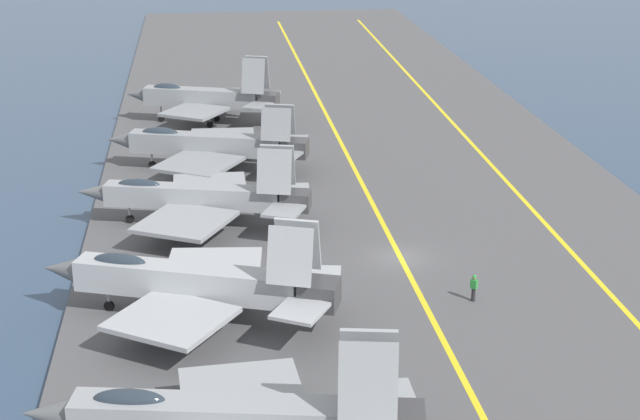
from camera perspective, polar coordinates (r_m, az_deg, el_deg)
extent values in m
plane|color=#2D425B|center=(64.79, 4.69, -3.11)|extent=(2000.00, 2000.00, 0.00)
cube|color=#4C4C4F|center=(64.71, 4.70, -2.94)|extent=(214.14, 41.88, 0.40)
cube|color=yellow|center=(67.82, 14.29, -2.23)|extent=(192.71, 2.82, 0.01)
cube|color=yellow|center=(64.63, 4.70, -2.78)|extent=(192.72, 0.36, 0.01)
cube|color=gray|center=(42.88, -5.80, -12.05)|extent=(4.06, 12.95, 1.77)
cone|color=#5B5E60|center=(44.59, -15.50, -11.39)|extent=(2.09, 2.69, 1.68)
ellipsoid|color=#232D38|center=(43.19, -11.05, -10.79)|extent=(1.52, 3.25, 0.97)
cube|color=gray|center=(45.94, -4.58, -10.48)|extent=(5.27, 5.85, 0.28)
cube|color=gray|center=(40.29, 2.82, -10.00)|extent=(1.42, 2.57, 3.29)
cube|color=gray|center=(41.91, 2.85, -8.72)|extent=(1.42, 2.57, 3.29)
cube|color=gray|center=(44.36, 3.95, -10.80)|extent=(2.82, 2.45, 0.20)
cube|color=#9EA3A8|center=(55.79, -7.81, -4.12)|extent=(6.03, 12.79, 1.76)
cone|color=#5B5E60|center=(58.70, -14.73, -3.37)|extent=(2.40, 2.87, 1.68)
cube|color=#38383A|center=(53.75, -0.05, -4.90)|extent=(2.62, 2.66, 1.50)
ellipsoid|color=#232D38|center=(56.88, -11.58, -2.95)|extent=(1.98, 3.29, 0.97)
cube|color=#9EA3A8|center=(52.89, -8.65, -6.27)|extent=(7.57, 7.63, 0.28)
cube|color=#9EA3A8|center=(58.94, -6.20, -3.30)|extent=(5.89, 6.10, 0.28)
cube|color=#9EA3A8|center=(52.22, -1.77, -2.72)|extent=(1.73, 2.63, 3.13)
cube|color=#9EA3A8|center=(53.88, -1.29, -1.97)|extent=(1.73, 2.63, 3.13)
cube|color=#9EA3A8|center=(51.85, -1.17, -5.88)|extent=(3.65, 3.52, 0.20)
cube|color=#9EA3A8|center=(55.88, -0.06, -3.88)|extent=(3.17, 2.89, 0.20)
cylinder|color=#B2B2B7|center=(58.21, -12.20, -5.09)|extent=(0.16, 0.16, 1.46)
cylinder|color=black|center=(58.39, -12.17, -5.47)|extent=(0.41, 0.64, 0.60)
cylinder|color=#B2B2B7|center=(55.01, -6.88, -6.30)|extent=(0.16, 0.16, 1.46)
cylinder|color=black|center=(55.20, -6.86, -6.70)|extent=(0.41, 0.64, 0.60)
cylinder|color=#B2B2B7|center=(57.10, -6.06, -5.23)|extent=(0.16, 0.16, 1.46)
cylinder|color=black|center=(57.29, -6.05, -5.62)|extent=(0.41, 0.64, 0.60)
cube|color=gray|center=(69.69, -7.47, 0.79)|extent=(4.50, 12.47, 1.54)
cone|color=#5B5E60|center=(71.77, -13.09, 1.00)|extent=(1.99, 2.64, 1.46)
cube|color=#38383A|center=(68.28, -1.43, 0.55)|extent=(2.21, 2.39, 1.31)
ellipsoid|color=#232D38|center=(70.46, -10.49, 1.46)|extent=(1.55, 3.15, 0.85)
cube|color=gray|center=(66.39, -7.86, -0.68)|extent=(7.70, 7.51, 0.28)
cube|color=gray|center=(73.14, -6.44, 1.36)|extent=(5.86, 5.40, 0.28)
cube|color=gray|center=(66.98, -2.68, 2.24)|extent=(1.49, 2.52, 3.07)
cube|color=gray|center=(68.50, -2.46, 2.66)|extent=(1.49, 2.52, 3.07)
cube|color=gray|center=(66.34, -2.12, -0.06)|extent=(3.52, 3.29, 0.20)
cube|color=gray|center=(70.38, -1.58, 1.15)|extent=(2.96, 2.54, 0.20)
cylinder|color=#B2B2B7|center=(71.44, -11.02, -0.20)|extent=(0.16, 0.16, 1.44)
cylinder|color=black|center=(71.58, -11.00, -0.52)|extent=(0.36, 0.64, 0.60)
cylinder|color=#B2B2B7|center=(68.92, -6.61, -0.72)|extent=(0.16, 0.16, 1.44)
cylinder|color=black|center=(69.07, -6.60, -1.04)|extent=(0.36, 0.64, 0.60)
cylinder|color=#B2B2B7|center=(70.88, -6.22, -0.10)|extent=(0.16, 0.16, 1.44)
cylinder|color=black|center=(71.03, -6.20, -0.42)|extent=(0.36, 0.64, 0.60)
cube|color=gray|center=(81.84, -6.68, 3.84)|extent=(5.20, 12.67, 1.67)
cone|color=#5B5E60|center=(84.13, -11.54, 4.01)|extent=(2.20, 2.76, 1.59)
cube|color=#38383A|center=(80.13, -1.46, 3.61)|extent=(2.43, 2.52, 1.42)
ellipsoid|color=#232D38|center=(82.75, -9.29, 4.46)|extent=(1.76, 3.23, 0.92)
cube|color=gray|center=(78.45, -7.10, 2.69)|extent=(7.79, 7.68, 0.28)
cube|color=gray|center=(85.33, -5.71, 4.17)|extent=(6.03, 5.74, 0.28)
cube|color=gray|center=(78.97, -2.58, 4.99)|extent=(1.49, 2.55, 2.65)
cube|color=gray|center=(80.63, -2.32, 5.31)|extent=(1.49, 2.55, 2.65)
cube|color=gray|center=(78.12, -2.14, 3.17)|extent=(3.58, 3.40, 0.20)
cube|color=gray|center=(82.33, -1.52, 4.07)|extent=(3.05, 2.71, 0.20)
cylinder|color=#B2B2B7|center=(83.68, -9.76, 2.91)|extent=(0.16, 0.16, 1.49)
cylinder|color=black|center=(83.81, -9.74, 2.62)|extent=(0.38, 0.64, 0.60)
cylinder|color=#B2B2B7|center=(80.88, -5.98, 2.50)|extent=(0.16, 0.16, 1.49)
cylinder|color=black|center=(81.01, -5.97, 2.19)|extent=(0.38, 0.64, 0.60)
cylinder|color=#B2B2B7|center=(83.03, -5.56, 2.98)|extent=(0.16, 0.16, 1.49)
cylinder|color=black|center=(83.16, -5.55, 2.68)|extent=(0.38, 0.64, 0.60)
cube|color=gray|center=(96.45, -6.93, 6.52)|extent=(5.07, 11.27, 1.69)
cone|color=#5B5E60|center=(98.61, -10.60, 6.62)|extent=(2.18, 2.53, 1.60)
cube|color=#38383A|center=(94.66, -3.02, 6.38)|extent=(2.41, 2.34, 1.43)
ellipsoid|color=#232D38|center=(97.35, -8.89, 7.04)|extent=(1.73, 2.90, 0.93)
cube|color=gray|center=(93.32, -7.31, 5.70)|extent=(6.93, 6.86, 0.28)
cube|color=gray|center=(99.63, -6.12, 6.66)|extent=(5.44, 5.22, 0.28)
cube|color=gray|center=(93.56, -3.91, 7.78)|extent=(1.61, 2.34, 3.31)
cube|color=gray|center=(95.23, -3.64, 8.01)|extent=(1.61, 2.34, 3.31)
cube|color=gray|center=(92.66, -3.63, 6.07)|extent=(3.47, 3.20, 0.20)
cube|color=gray|center=(96.89, -2.97, 6.70)|extent=(3.07, 2.50, 0.20)
cylinder|color=#B2B2B7|center=(98.20, -9.24, 5.60)|extent=(0.16, 0.16, 1.81)
cylinder|color=black|center=(98.35, -9.22, 5.26)|extent=(0.39, 0.64, 0.60)
cylinder|color=#B2B2B7|center=(95.44, -6.44, 5.31)|extent=(0.16, 0.16, 1.81)
cylinder|color=black|center=(95.60, -6.42, 4.96)|extent=(0.39, 0.64, 0.60)
cylinder|color=#B2B2B7|center=(97.63, -6.04, 5.66)|extent=(0.16, 0.16, 1.81)
cylinder|color=black|center=(97.78, -6.02, 5.32)|extent=(0.39, 0.64, 0.60)
cylinder|color=#232328|center=(58.92, 8.91, -4.88)|extent=(0.24, 0.24, 0.82)
cube|color=green|center=(58.64, 8.95, -4.27)|extent=(0.45, 0.46, 0.55)
sphere|color=#9E7051|center=(58.47, 8.97, -3.91)|extent=(0.22, 0.22, 0.22)
sphere|color=green|center=(58.45, 8.97, -3.86)|extent=(0.24, 0.24, 0.24)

